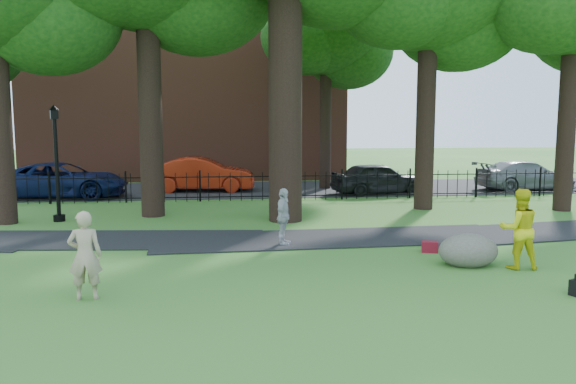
{
  "coord_description": "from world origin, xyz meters",
  "views": [
    {
      "loc": [
        -2.08,
        -11.36,
        3.23
      ],
      "look_at": [
        -0.5,
        2.0,
        1.58
      ],
      "focal_mm": 35.0,
      "sensor_mm": 36.0,
      "label": 1
    }
  ],
  "objects": [
    {
      "name": "ground",
      "position": [
        0.0,
        0.0,
        0.0
      ],
      "size": [
        120.0,
        120.0,
        0.0
      ],
      "primitive_type": "plane",
      "color": "#336824",
      "rests_on": "ground"
    },
    {
      "name": "footpath",
      "position": [
        1.0,
        3.9,
        0.0
      ],
      "size": [
        36.07,
        3.85,
        0.03
      ],
      "primitive_type": "cube",
      "rotation": [
        0.0,
        0.0,
        0.03
      ],
      "color": "black",
      "rests_on": "ground"
    },
    {
      "name": "street",
      "position": [
        0.0,
        16.0,
        0.0
      ],
      "size": [
        80.0,
        7.0,
        0.02
      ],
      "primitive_type": "cube",
      "color": "black",
      "rests_on": "ground"
    },
    {
      "name": "iron_fence",
      "position": [
        0.0,
        12.0,
        0.6
      ],
      "size": [
        44.0,
        0.04,
        1.2
      ],
      "color": "black",
      "rests_on": "ground"
    },
    {
      "name": "brick_building",
      "position": [
        -4.0,
        24.0,
        6.0
      ],
      "size": [
        18.0,
        8.0,
        12.0
      ],
      "primitive_type": "cube",
      "color": "brown",
      "rests_on": "ground"
    },
    {
      "name": "woman",
      "position": [
        -4.6,
        -0.96,
        0.83
      ],
      "size": [
        0.64,
        0.45,
        1.66
      ],
      "primitive_type": "imported",
      "rotation": [
        0.0,
        0.0,
        3.23
      ],
      "color": "tan",
      "rests_on": "ground"
    },
    {
      "name": "man",
      "position": [
        4.46,
        0.22,
        0.9
      ],
      "size": [
        0.96,
        0.79,
        1.8
      ],
      "primitive_type": "imported",
      "rotation": [
        0.0,
        0.0,
        3.01
      ],
      "color": "yellow",
      "rests_on": "ground"
    },
    {
      "name": "pedestrian",
      "position": [
        -0.48,
        3.22,
        0.76
      ],
      "size": [
        0.65,
        0.97,
        1.53
      ],
      "primitive_type": "imported",
      "rotation": [
        0.0,
        0.0,
        1.23
      ],
      "color": "#AEAEB3",
      "rests_on": "ground"
    },
    {
      "name": "boulder",
      "position": [
        3.48,
        0.62,
        0.4
      ],
      "size": [
        1.61,
        1.39,
        0.8
      ],
      "primitive_type": "ellipsoid",
      "rotation": [
        0.0,
        0.0,
        -0.31
      ],
      "color": "#5F5A4F",
      "rests_on": "ground"
    },
    {
      "name": "lamppost",
      "position": [
        -7.47,
        7.76,
        1.87
      ],
      "size": [
        0.38,
        0.38,
        3.82
      ],
      "rotation": [
        0.0,
        0.0,
        0.41
      ],
      "color": "black",
      "rests_on": "ground"
    },
    {
      "name": "red_bag",
      "position": [
        3.09,
        1.97,
        0.14
      ],
      "size": [
        0.45,
        0.36,
        0.27
      ],
      "primitive_type": "cube",
      "rotation": [
        0.0,
        0.0,
        -0.31
      ],
      "color": "maroon",
      "rests_on": "ground"
    },
    {
      "name": "red_sedan",
      "position": [
        -3.02,
        15.5,
        0.81
      ],
      "size": [
        5.03,
        2.01,
        1.63
      ],
      "primitive_type": "imported",
      "rotation": [
        0.0,
        0.0,
        1.51
      ],
      "color": "#9C1F0C",
      "rests_on": "ground"
    },
    {
      "name": "navy_van",
      "position": [
        -9.0,
        13.86,
        0.77
      ],
      "size": [
        5.68,
        2.91,
        1.53
      ],
      "primitive_type": "imported",
      "rotation": [
        0.0,
        0.0,
        1.5
      ],
      "color": "#0D1843",
      "rests_on": "ground"
    },
    {
      "name": "grey_car",
      "position": [
        5.01,
        13.5,
        0.73
      ],
      "size": [
        4.46,
        2.25,
        1.46
      ],
      "primitive_type": "imported",
      "rotation": [
        0.0,
        0.0,
        1.7
      ],
      "color": "black",
      "rests_on": "ground"
    },
    {
      "name": "silver_car",
      "position": [
        12.56,
        14.23,
        0.71
      ],
      "size": [
        5.03,
        2.4,
        1.41
      ],
      "primitive_type": "imported",
      "rotation": [
        0.0,
        0.0,
        1.66
      ],
      "color": "gray",
      "rests_on": "ground"
    }
  ]
}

